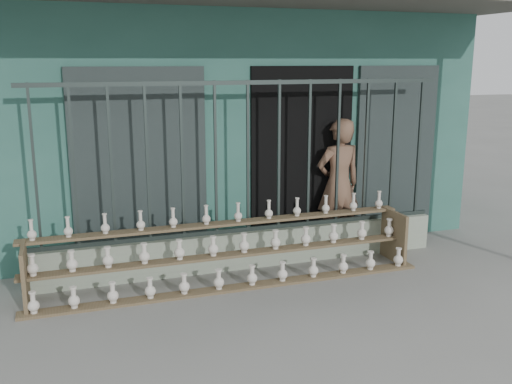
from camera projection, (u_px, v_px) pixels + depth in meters
name	position (u px, v px, depth m)	size (l,w,h in m)	color
ground	(288.00, 308.00, 5.81)	(60.00, 60.00, 0.00)	slate
workshop_building	(193.00, 113.00, 9.34)	(7.40, 6.60, 3.21)	#2E6154
parapet_wall	(248.00, 249.00, 6.95)	(5.00, 0.20, 0.45)	#92A089
security_fence	(248.00, 158.00, 6.70)	(5.00, 0.04, 1.80)	#283330
shelf_rack	(229.00, 252.00, 6.43)	(4.50, 0.68, 0.85)	brown
elderly_woman	(338.00, 184.00, 7.51)	(0.64, 0.42, 1.74)	brown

